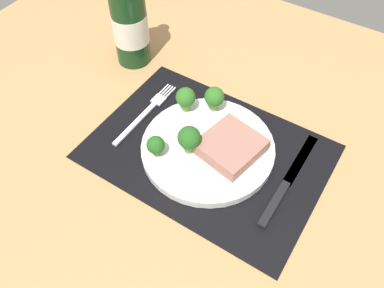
% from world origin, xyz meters
% --- Properties ---
extents(ground_plane, '(1.40, 1.10, 0.03)m').
position_xyz_m(ground_plane, '(0.00, 0.00, -0.01)').
color(ground_plane, tan).
extents(placemat, '(0.43, 0.31, 0.00)m').
position_xyz_m(placemat, '(0.00, 0.00, 0.00)').
color(placemat, black).
rests_on(placemat, ground_plane).
extents(plate, '(0.25, 0.25, 0.02)m').
position_xyz_m(plate, '(0.00, 0.00, 0.01)').
color(plate, white).
rests_on(plate, placemat).
extents(steak, '(0.12, 0.12, 0.03)m').
position_xyz_m(steak, '(0.04, 0.01, 0.03)').
color(steak, '#9E6B5B').
rests_on(steak, plate).
extents(broccoli_near_steak, '(0.04, 0.04, 0.06)m').
position_xyz_m(broccoli_near_steak, '(-0.02, -0.03, 0.05)').
color(broccoli_near_steak, '#5B8942').
rests_on(broccoli_near_steak, plate).
extents(broccoli_front_edge, '(0.03, 0.03, 0.04)m').
position_xyz_m(broccoli_front_edge, '(-0.07, -0.07, 0.04)').
color(broccoli_front_edge, '#5B8942').
rests_on(broccoli_front_edge, plate).
extents(broccoli_back_left, '(0.04, 0.04, 0.05)m').
position_xyz_m(broccoli_back_left, '(-0.04, 0.09, 0.05)').
color(broccoli_back_left, '#6B994C').
rests_on(broccoli_back_left, plate).
extents(broccoli_near_fork, '(0.04, 0.04, 0.05)m').
position_xyz_m(broccoli_near_fork, '(-0.08, 0.05, 0.05)').
color(broccoli_near_fork, '#6B994C').
rests_on(broccoli_near_fork, plate).
extents(fork, '(0.02, 0.19, 0.01)m').
position_xyz_m(fork, '(-0.15, 0.01, 0.01)').
color(fork, silver).
rests_on(fork, placemat).
extents(knife, '(0.02, 0.23, 0.01)m').
position_xyz_m(knife, '(0.15, 0.01, 0.01)').
color(knife, black).
rests_on(knife, placemat).
extents(wine_bottle, '(0.08, 0.08, 0.26)m').
position_xyz_m(wine_bottle, '(-0.28, 0.14, 0.10)').
color(wine_bottle, '#143819').
rests_on(wine_bottle, ground_plane).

